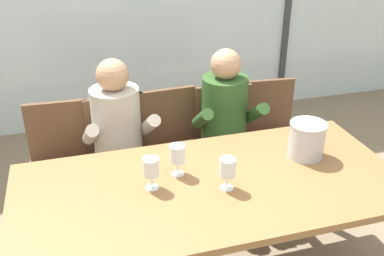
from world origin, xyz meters
name	(u,v)px	position (x,y,z in m)	size (l,w,h in m)	color
ground	(169,192)	(0.00, 1.00, 0.00)	(14.00, 14.00, 0.00)	#847056
dining_table	(210,195)	(0.00, 0.00, 0.66)	(2.04, 0.96, 0.74)	olive
chair_near_curtain	(61,157)	(-0.77, 0.90, 0.50)	(0.46, 0.46, 0.87)	brown
chair_left_of_center	(120,150)	(-0.37, 0.89, 0.50)	(0.48, 0.48, 0.87)	brown
chair_center	(172,141)	(0.02, 0.92, 0.50)	(0.47, 0.47, 0.87)	brown
chair_right_of_center	(226,137)	(0.41, 0.87, 0.50)	(0.48, 0.48, 0.87)	brown
chair_near_window_right	(269,130)	(0.77, 0.89, 0.50)	(0.48, 0.48, 0.87)	brown
person_beige_jumper	(120,138)	(-0.37, 0.75, 0.67)	(0.48, 0.63, 1.19)	#B7AD9E
person_olive_shirt	(227,123)	(0.37, 0.75, 0.67)	(0.48, 0.62, 1.19)	#2D5123
ice_bucket_primary	(307,139)	(0.61, 0.11, 0.85)	(0.21, 0.21, 0.21)	#B7B7BC
wine_glass_by_left_taster	(151,168)	(-0.30, 0.04, 0.86)	(0.08, 0.08, 0.17)	silver
wine_glass_near_bucket	(228,169)	(0.06, -0.07, 0.86)	(0.08, 0.08, 0.17)	silver
wine_glass_center_pour	(177,155)	(-0.14, 0.13, 0.86)	(0.08, 0.08, 0.17)	silver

